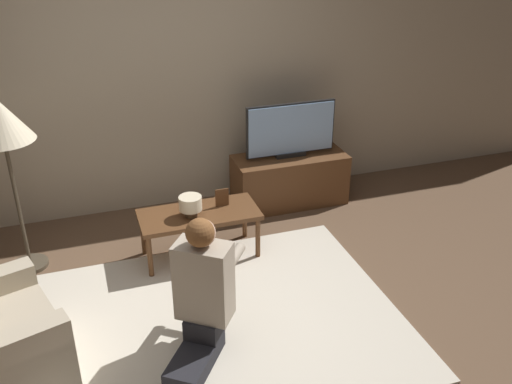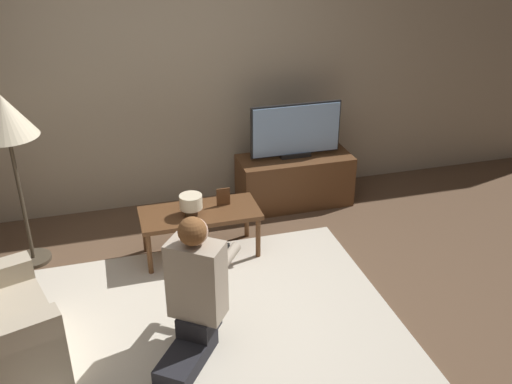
# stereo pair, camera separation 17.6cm
# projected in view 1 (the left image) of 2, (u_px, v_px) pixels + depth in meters

# --- Properties ---
(ground_plane) EXTENTS (10.00, 10.00, 0.00)m
(ground_plane) POSITION_uv_depth(u_px,v_px,m) (218.00, 324.00, 3.94)
(ground_plane) COLOR brown
(wall_back) EXTENTS (10.00, 0.06, 2.60)m
(wall_back) POSITION_uv_depth(u_px,v_px,m) (156.00, 70.00, 4.99)
(wall_back) COLOR tan
(wall_back) RESTS_ON ground_plane
(rug) EXTENTS (2.50, 1.98, 0.02)m
(rug) POSITION_uv_depth(u_px,v_px,m) (218.00, 323.00, 3.93)
(rug) COLOR beige
(rug) RESTS_ON ground_plane
(tv_stand) EXTENTS (1.07, 0.43, 0.49)m
(tv_stand) POSITION_uv_depth(u_px,v_px,m) (289.00, 180.00, 5.44)
(tv_stand) COLOR brown
(tv_stand) RESTS_ON ground_plane
(tv) EXTENTS (0.86, 0.08, 0.51)m
(tv) POSITION_uv_depth(u_px,v_px,m) (291.00, 130.00, 5.22)
(tv) COLOR black
(tv) RESTS_ON tv_stand
(coffee_table) EXTENTS (0.95, 0.44, 0.40)m
(coffee_table) POSITION_uv_depth(u_px,v_px,m) (199.00, 218.00, 4.55)
(coffee_table) COLOR brown
(coffee_table) RESTS_ON ground_plane
(floor_lamp) EXTENTS (0.45, 0.45, 1.39)m
(floor_lamp) POSITION_uv_depth(u_px,v_px,m) (1.00, 127.00, 4.04)
(floor_lamp) COLOR #4C4233
(floor_lamp) RESTS_ON ground_plane
(person_kneeling) EXTENTS (0.69, 0.82, 0.95)m
(person_kneeling) POSITION_uv_depth(u_px,v_px,m) (203.00, 291.00, 3.50)
(person_kneeling) COLOR #232328
(person_kneeling) RESTS_ON rug
(picture_frame) EXTENTS (0.11, 0.01, 0.15)m
(picture_frame) POSITION_uv_depth(u_px,v_px,m) (222.00, 197.00, 4.60)
(picture_frame) COLOR brown
(picture_frame) RESTS_ON coffee_table
(table_lamp) EXTENTS (0.18, 0.18, 0.17)m
(table_lamp) POSITION_uv_depth(u_px,v_px,m) (190.00, 204.00, 4.43)
(table_lamp) COLOR #4C3823
(table_lamp) RESTS_ON coffee_table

